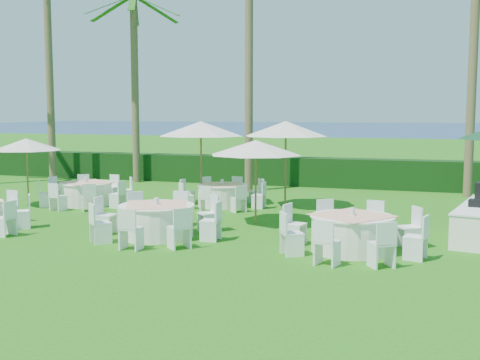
# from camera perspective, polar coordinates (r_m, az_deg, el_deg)

# --- Properties ---
(ground) EXTENTS (120.00, 120.00, 0.00)m
(ground) POSITION_cam_1_polar(r_m,az_deg,el_deg) (14.93, -9.67, -5.68)
(ground) COLOR #1F6311
(ground) RESTS_ON ground
(hedge) EXTENTS (34.00, 1.00, 1.20)m
(hedge) POSITION_cam_1_polar(r_m,az_deg,el_deg) (25.95, 2.68, 0.91)
(hedge) COLOR black
(hedge) RESTS_ON ground
(ocean) EXTENTS (260.00, 260.00, 0.00)m
(ocean) POSITION_cam_1_polar(r_m,az_deg,el_deg) (115.15, 14.64, 4.73)
(ocean) COLOR #082150
(ocean) RESTS_ON ground
(banquet_table_b) EXTENTS (3.30, 3.30, 0.99)m
(banquet_table_b) POSITION_cam_1_polar(r_m,az_deg,el_deg) (15.19, -7.90, -3.76)
(banquet_table_b) COLOR white
(banquet_table_b) RESTS_ON ground
(banquet_table_c) EXTENTS (3.29, 3.29, 0.99)m
(banquet_table_c) POSITION_cam_1_polar(r_m,az_deg,el_deg) (13.75, 10.57, -4.90)
(banquet_table_c) COLOR white
(banquet_table_c) RESTS_ON ground
(banquet_table_d) EXTENTS (3.07, 3.07, 0.93)m
(banquet_table_d) POSITION_cam_1_polar(r_m,az_deg,el_deg) (20.86, -14.37, -1.20)
(banquet_table_d) COLOR white
(banquet_table_d) RESTS_ON ground
(banquet_table_e) EXTENTS (2.93, 2.93, 0.90)m
(banquet_table_e) POSITION_cam_1_polar(r_m,az_deg,el_deg) (19.93, -1.68, -1.40)
(banquet_table_e) COLOR white
(banquet_table_e) RESTS_ON ground
(umbrella_a) EXTENTS (2.24, 2.24, 2.25)m
(umbrella_a) POSITION_cam_1_polar(r_m,az_deg,el_deg) (21.01, -19.61, 3.19)
(umbrella_a) COLOR brown
(umbrella_a) RESTS_ON ground
(umbrella_b) EXTENTS (2.57, 2.57, 2.35)m
(umbrella_b) POSITION_cam_1_polar(r_m,az_deg,el_deg) (16.49, 1.51, 3.09)
(umbrella_b) COLOR brown
(umbrella_b) RESTS_ON ground
(umbrella_c) EXTENTS (2.89, 2.89, 2.81)m
(umbrella_c) POSITION_cam_1_polar(r_m,az_deg,el_deg) (20.02, -3.73, 4.87)
(umbrella_c) COLOR brown
(umbrella_c) RESTS_ON ground
(umbrella_d) EXTENTS (2.71, 2.71, 2.82)m
(umbrella_d) POSITION_cam_1_polar(r_m,az_deg,el_deg) (19.52, 4.36, 4.86)
(umbrella_d) COLOR brown
(umbrella_d) RESTS_ON ground
(buffet_table) EXTENTS (1.45, 3.67, 1.28)m
(buffet_table) POSITION_cam_1_polar(r_m,az_deg,el_deg) (16.12, 21.58, -3.53)
(buffet_table) COLOR white
(buffet_table) RESTS_ON ground
(palm_a) EXTENTS (4.40, 4.11, 10.69)m
(palm_a) POSITION_cam_1_polar(r_m,az_deg,el_deg) (28.08, -17.69, 11.71)
(palm_a) COLOR brown
(palm_a) RESTS_ON ground
(palm_b) EXTENTS (4.41, 4.10, 8.14)m
(palm_b) POSITION_cam_1_polar(r_m,az_deg,el_deg) (27.15, -9.94, 9.34)
(palm_b) COLOR brown
(palm_b) RESTS_ON ground
(palm_c) EXTENTS (4.40, 4.13, 12.71)m
(palm_c) POSITION_cam_1_polar(r_m,az_deg,el_deg) (23.85, 0.86, 15.47)
(palm_c) COLOR brown
(palm_c) RESTS_ON ground
(palm_d) EXTENTS (4.28, 4.35, 9.04)m
(palm_d) POSITION_cam_1_polar(r_m,az_deg,el_deg) (23.60, 21.23, 10.57)
(palm_d) COLOR brown
(palm_d) RESTS_ON ground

